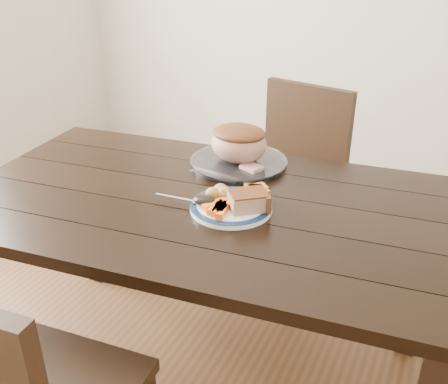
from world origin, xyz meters
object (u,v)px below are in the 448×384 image
at_px(chair_far, 292,178).
at_px(fork, 185,200).
at_px(dining_table, 205,223).
at_px(pork_slice, 248,201).
at_px(carving_knife, 243,184).
at_px(dinner_plate, 231,207).
at_px(roast_joint, 239,144).
at_px(serving_platter, 239,163).

height_order(chair_far, fork, chair_far).
height_order(dining_table, chair_far, chair_far).
bearing_deg(pork_slice, carving_knife, 117.69).
bearing_deg(dinner_plate, roast_joint, 110.65).
distance_m(dining_table, roast_joint, 0.34).
bearing_deg(carving_knife, dining_table, -109.22).
bearing_deg(roast_joint, carving_knife, -60.18).
bearing_deg(dining_table, fork, -114.67).
bearing_deg(roast_joint, serving_platter, 0.00).
distance_m(dinner_plate, roast_joint, 0.35).
distance_m(chair_far, pork_slice, 0.82).
relative_size(dining_table, serving_platter, 4.88).
bearing_deg(chair_far, dinner_plate, 104.94).
height_order(dinner_plate, fork, fork).
bearing_deg(fork, dinner_plate, 11.91).
bearing_deg(dining_table, serving_platter, 92.27).
xyz_separation_m(dining_table, chair_far, (0.06, 0.74, -0.13)).
xyz_separation_m(dinner_plate, pork_slice, (0.06, -0.00, 0.04)).
relative_size(serving_platter, roast_joint, 1.67).
bearing_deg(fork, carving_knife, 59.79).
relative_size(dining_table, carving_knife, 5.28).
height_order(dining_table, dinner_plate, dinner_plate).
bearing_deg(dinner_plate, dining_table, 165.59).
bearing_deg(fork, chair_far, 79.47).
bearing_deg(carving_knife, serving_platter, 127.03).
bearing_deg(dining_table, pork_slice, -11.17).
distance_m(serving_platter, carving_knife, 0.17).
height_order(chair_far, dinner_plate, chair_far).
bearing_deg(chair_far, roast_joint, 92.41).
xyz_separation_m(fork, roast_joint, (0.02, 0.36, 0.06)).
relative_size(serving_platter, pork_slice, 3.19).
bearing_deg(carving_knife, chair_far, 98.78).
relative_size(chair_far, carving_knife, 2.91).
height_order(dinner_plate, serving_platter, serving_platter).
distance_m(dining_table, chair_far, 0.75).
bearing_deg(chair_far, pork_slice, 109.08).
xyz_separation_m(pork_slice, fork, (-0.20, -0.04, -0.02)).
height_order(pork_slice, roast_joint, roast_joint).
relative_size(fork, roast_joint, 0.86).
bearing_deg(dining_table, dinner_plate, -14.41).
xyz_separation_m(chair_far, carving_knife, (0.02, -0.59, 0.23)).
relative_size(pork_slice, fork, 0.61).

